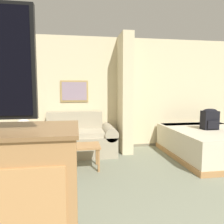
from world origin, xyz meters
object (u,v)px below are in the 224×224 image
Objects in this scene: bed at (211,143)px; table_lamp at (23,120)px; coffee_table at (77,148)px; backpack at (210,119)px; couch at (75,140)px.

table_lamp is at bearing 170.19° from bed.
coffee_table is 2.15× the size of table_lamp.
backpack reaches higher than bed.
coffee_table is at bearing -174.00° from backpack.
table_lamp reaches higher than couch.
table_lamp is at bearing 138.95° from coffee_table.
backpack reaches higher than table_lamp.
coffee_table is at bearing -174.10° from bed.
couch is 4.73× the size of table_lamp.
coffee_table is 1.87× the size of backpack.
table_lamp is at bearing 176.98° from couch.
table_lamp is at bearing 170.01° from backpack.
table_lamp is (-1.10, 0.95, 0.39)m from coffee_table.
couch is at bearing -3.02° from table_lamp.
bed is (3.86, -0.67, -0.48)m from table_lamp.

